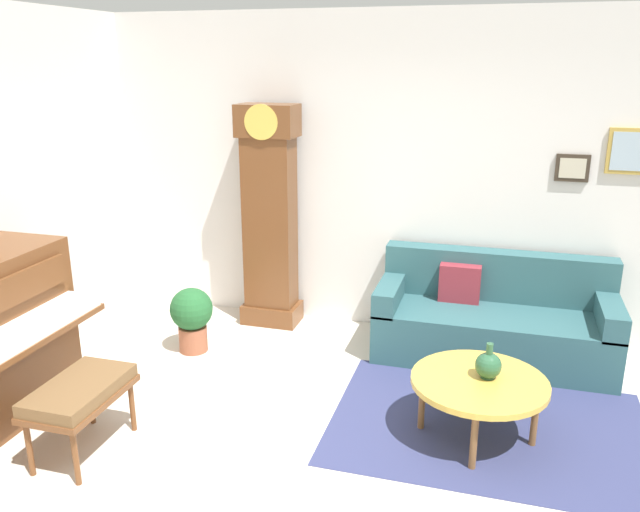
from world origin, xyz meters
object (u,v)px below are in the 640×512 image
piano_bench (80,394)px  green_jug (488,365)px  couch (493,320)px  coffee_table (479,384)px  potted_plant (192,315)px  grandfather_clock (270,223)px

piano_bench → green_jug: bearing=20.4°
piano_bench → couch: (2.43, 2.15, -0.09)m
couch → coffee_table: 1.29m
green_jug → potted_plant: 2.52m
couch → green_jug: bearing=-90.4°
piano_bench → green_jug: size_ratio=2.92×
grandfather_clock → coffee_table: bearing=-36.5°
grandfather_clock → couch: size_ratio=1.07×
coffee_table → grandfather_clock: bearing=143.5°
green_jug → potted_plant: size_ratio=0.43×
coffee_table → potted_plant: size_ratio=1.57×
piano_bench → coffee_table: (2.37, 0.86, -0.02)m
piano_bench → couch: 3.24m
coffee_table → potted_plant: (-2.39, 0.67, -0.07)m
piano_bench → green_jug: (2.42, 0.90, 0.10)m
grandfather_clock → couch: 2.13m
grandfather_clock → coffee_table: (1.96, -1.45, -0.58)m
piano_bench → coffee_table: bearing=19.9°
grandfather_clock → potted_plant: size_ratio=3.62×
grandfather_clock → couch: bearing=-4.6°
coffee_table → green_jug: green_jug is taller
piano_bench → grandfather_clock: bearing=80.0°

